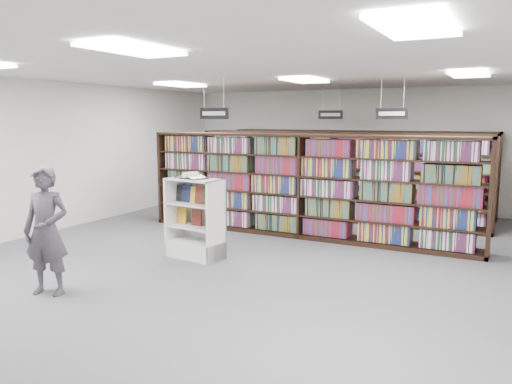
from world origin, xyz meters
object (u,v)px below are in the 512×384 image
at_px(open_book, 191,176).
at_px(shopper, 46,231).
at_px(bookshelf_row_near, 304,186).
at_px(endcap_display, 196,230).

height_order(open_book, shopper, shopper).
bearing_deg(open_book, bookshelf_row_near, 82.52).
height_order(endcap_display, open_book, open_book).
distance_m(open_book, shopper, 2.61).
relative_size(endcap_display, open_book, 2.16).
xyz_separation_m(endcap_display, open_book, (-0.08, -0.02, 0.95)).
height_order(bookshelf_row_near, shopper, bookshelf_row_near).
xyz_separation_m(endcap_display, shopper, (-0.76, -2.49, 0.41)).
bearing_deg(endcap_display, shopper, -99.97).
relative_size(endcap_display, shopper, 0.78).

